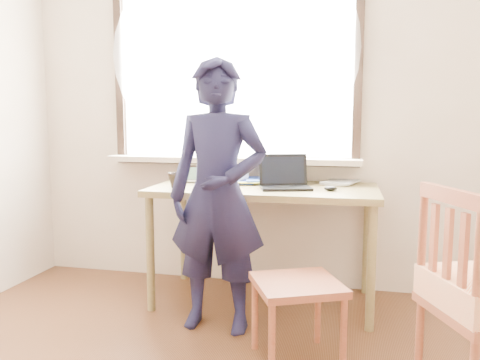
% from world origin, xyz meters
% --- Properties ---
extents(desk, '(1.46, 0.73, 0.78)m').
position_xyz_m(desk, '(0.10, 1.63, 0.70)').
color(desk, olive).
rests_on(desk, ground).
extents(laptop, '(0.37, 0.33, 0.21)m').
position_xyz_m(laptop, '(0.23, 1.59, 0.83)').
color(laptop, black).
rests_on(laptop, desk).
extents(mug_white, '(0.14, 0.14, 0.09)m').
position_xyz_m(mug_white, '(-0.10, 1.78, 0.83)').
color(mug_white, white).
rests_on(mug_white, desk).
extents(mug_dark, '(0.14, 0.14, 0.10)m').
position_xyz_m(mug_dark, '(-0.45, 1.45, 0.83)').
color(mug_dark, black).
rests_on(mug_dark, desk).
extents(mouse, '(0.08, 0.06, 0.03)m').
position_xyz_m(mouse, '(0.53, 1.53, 0.80)').
color(mouse, black).
rests_on(mouse, desk).
extents(desk_clutter, '(0.75, 0.51, 0.04)m').
position_xyz_m(desk_clutter, '(-0.11, 1.77, 0.80)').
color(desk_clutter, '#3856B7').
rests_on(desk_clutter, desk).
extents(book_a, '(0.23, 0.28, 0.02)m').
position_xyz_m(book_a, '(-0.23, 1.81, 0.79)').
color(book_a, white).
rests_on(book_a, desk).
extents(book_b, '(0.28, 0.32, 0.02)m').
position_xyz_m(book_b, '(0.49, 1.91, 0.79)').
color(book_b, white).
rests_on(book_b, desk).
extents(picture_frame, '(0.14, 0.04, 0.11)m').
position_xyz_m(picture_frame, '(-0.43, 1.73, 0.84)').
color(picture_frame, black).
rests_on(picture_frame, desk).
extents(work_chair, '(0.53, 0.53, 0.42)m').
position_xyz_m(work_chair, '(0.39, 0.88, 0.35)').
color(work_chair, '#9F5134').
rests_on(work_chair, ground).
extents(person, '(0.57, 0.38, 1.56)m').
position_xyz_m(person, '(-0.10, 1.18, 0.78)').
color(person, black).
rests_on(person, ground).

